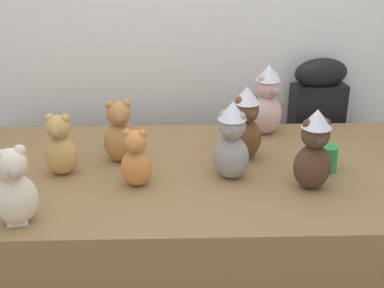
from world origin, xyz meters
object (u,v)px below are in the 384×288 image
Objects in this scene: display_table at (192,242)px; teddy_bear_honey at (60,146)px; instrument_case at (313,149)px; teddy_bear_ash at (231,142)px; teddy_bear_ginger at (136,160)px; party_cup_green at (328,158)px; teddy_bear_caramel at (120,133)px; teddy_bear_chestnut at (246,124)px; teddy_bear_cream at (15,189)px; teddy_bear_cocoa at (314,151)px; teddy_bear_blush at (267,101)px.

display_table is 7.57× the size of teddy_bear_honey.
teddy_bear_ash reaches higher than instrument_case.
teddy_bear_ash is 1.36× the size of teddy_bear_ginger.
party_cup_green is at bearing 13.56° from teddy_bear_ginger.
teddy_bear_ginger is at bearing -172.42° from party_cup_green.
teddy_bear_honey reaches higher than display_table.
display_table is at bearing 176.55° from teddy_bear_ash.
display_table is at bearing -145.35° from instrument_case.
teddy_bear_chestnut is (0.54, 0.01, 0.03)m from teddy_bear_caramel.
teddy_bear_chestnut is 0.98m from teddy_bear_cream.
teddy_bear_cocoa and teddy_bear_chestnut have the same top height.
teddy_bear_cocoa reaches higher than teddy_bear_cream.
teddy_bear_blush reaches higher than teddy_bear_cream.
party_cup_green is (0.41, 0.05, -0.10)m from teddy_bear_ash.
teddy_bear_honey is 0.81× the size of teddy_bear_ash.
teddy_bear_honey is 0.91× the size of teddy_bear_cream.
teddy_bear_honey is at bearing -160.27° from instrument_case.
teddy_bear_chestnut is at bearing 4.05° from teddy_bear_cream.
teddy_bear_ginger is (-0.68, 0.04, -0.05)m from teddy_bear_cocoa.
display_table is at bearing -26.29° from teddy_bear_caramel.
teddy_bear_cocoa is 1.13× the size of teddy_bear_cream.
teddy_bear_caramel is (-0.46, 0.17, -0.03)m from teddy_bear_ash.
teddy_bear_blush is at bearing 84.78° from teddy_bear_ash.
teddy_bear_ash is 0.95× the size of teddy_bear_blush.
teddy_bear_blush is at bearing 38.36° from teddy_bear_chestnut.
teddy_bear_honey is 0.33m from teddy_bear_ginger.
party_cup_green reaches higher than display_table.
teddy_bear_ash is (0.69, -0.05, 0.04)m from teddy_bear_honey.
teddy_bear_caramel is at bearing 171.31° from teddy_bear_blush.
teddy_bear_ginger is (0.39, 0.26, -0.02)m from teddy_bear_cream.
teddy_bear_cream reaches higher than party_cup_green.
teddy_bear_cream is at bearing -97.91° from teddy_bear_honey.
teddy_bear_honey is 1.10× the size of teddy_bear_ginger.
teddy_bear_cocoa is 0.32m from teddy_bear_ash.
teddy_bear_cream is 1.21× the size of teddy_bear_ginger.
teddy_bear_cream is at bearing -137.61° from teddy_bear_ash.
instrument_case is 9.33× the size of party_cup_green.
teddy_bear_honey is 0.26m from teddy_bear_caramel.
instrument_case is at bearing 42.78° from display_table.
display_table is 6.14× the size of teddy_bear_ash.
teddy_bear_cocoa is (-0.22, -0.79, 0.36)m from instrument_case.
teddy_bear_cream is at bearing -148.09° from display_table.
party_cup_green is at bearing -46.83° from teddy_bear_chestnut.
teddy_bear_caramel reaches higher than teddy_bear_ginger.
teddy_bear_caramel is at bearing 155.75° from teddy_bear_chestnut.
teddy_bear_honey is (-0.53, -0.01, 0.48)m from display_table.
teddy_bear_blush is 3.10× the size of party_cup_green.
teddy_bear_cocoa is at bearing -75.44° from teddy_bear_chestnut.
teddy_bear_blush reaches higher than teddy_bear_ash.
teddy_bear_honey is 2.40× the size of party_cup_green.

